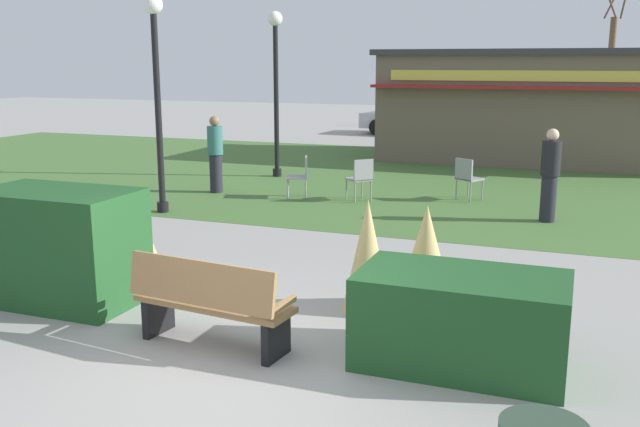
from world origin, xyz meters
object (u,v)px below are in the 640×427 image
at_px(tree_left_bg, 610,69).
at_px(food_kiosk, 545,106).
at_px(lamppost_mid, 157,78).
at_px(person_standing, 215,154).
at_px(park_bench, 210,303).
at_px(lamppost_far, 276,74).
at_px(cafe_chair_west, 301,174).
at_px(person_strolling, 550,175).
at_px(parked_car_west_slot, 415,118).
at_px(cafe_chair_center, 361,176).
at_px(cafe_chair_east, 467,176).

bearing_deg(tree_left_bg, food_kiosk, -99.23).
height_order(lamppost_mid, food_kiosk, lamppost_mid).
bearing_deg(person_standing, lamppost_mid, 42.03).
relative_size(park_bench, tree_left_bg, 0.30).
relative_size(lamppost_far, food_kiosk, 0.43).
height_order(park_bench, tree_left_bg, tree_left_bg).
distance_m(cafe_chair_west, person_strolling, 5.07).
bearing_deg(person_standing, food_kiosk, -178.58).
relative_size(park_bench, cafe_chair_west, 1.96).
relative_size(food_kiosk, tree_left_bg, 1.63).
bearing_deg(park_bench, parked_car_west_slot, 97.67).
xyz_separation_m(lamppost_far, parked_car_west_slot, (0.90, 11.43, -1.91)).
xyz_separation_m(food_kiosk, person_strolling, (0.59, -8.32, -0.74)).
relative_size(cafe_chair_west, person_strolling, 0.53).
relative_size(lamppost_far, person_strolling, 2.39).
bearing_deg(lamppost_far, person_strolling, -23.74).
relative_size(person_strolling, parked_car_west_slot, 0.39).
bearing_deg(cafe_chair_west, person_standing, -178.44).
relative_size(park_bench, lamppost_far, 0.43).
bearing_deg(lamppost_mid, person_standing, 91.26).
height_order(lamppost_mid, lamppost_far, same).
xyz_separation_m(lamppost_far, tree_left_bg, (8.06, 17.41, -0.03)).
bearing_deg(parked_car_west_slot, cafe_chair_center, -81.54).
distance_m(park_bench, lamppost_mid, 7.13).
bearing_deg(park_bench, lamppost_mid, 127.12).
xyz_separation_m(park_bench, parked_car_west_slot, (-2.91, 21.59, 0.16)).
bearing_deg(food_kiosk, lamppost_mid, -122.43).
bearing_deg(lamppost_far, person_standing, -98.19).
distance_m(cafe_chair_east, parked_car_west_slot, 13.55).
xyz_separation_m(cafe_chair_east, parked_car_west_slot, (-4.09, 12.91, 0.12)).
distance_m(lamppost_mid, cafe_chair_east, 6.54).
relative_size(food_kiosk, parked_car_west_slot, 2.19).
relative_size(cafe_chair_east, person_standing, 0.53).
height_order(lamppost_far, person_strolling, lamppost_far).
relative_size(park_bench, cafe_chair_center, 1.96).
height_order(lamppost_mid, cafe_chair_west, lamppost_mid).
bearing_deg(lamppost_far, cafe_chair_center, -38.28).
xyz_separation_m(park_bench, tree_left_bg, (4.25, 27.56, 2.04)).
distance_m(lamppost_far, cafe_chair_west, 3.58).
bearing_deg(cafe_chair_east, cafe_chair_center, -157.59).
bearing_deg(food_kiosk, person_strolling, -85.96).
relative_size(person_standing, tree_left_bg, 0.29).
xyz_separation_m(lamppost_far, food_kiosk, (6.10, 5.38, -0.95)).
distance_m(food_kiosk, parked_car_west_slot, 8.04).
relative_size(lamppost_mid, cafe_chair_center, 4.55).
relative_size(lamppost_far, tree_left_bg, 0.70).
bearing_deg(lamppost_far, parked_car_west_slot, 85.50).
xyz_separation_m(cafe_chair_west, person_standing, (-2.01, -0.05, 0.33)).
relative_size(cafe_chair_center, person_standing, 0.53).
bearing_deg(parked_car_west_slot, cafe_chair_west, -86.89).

